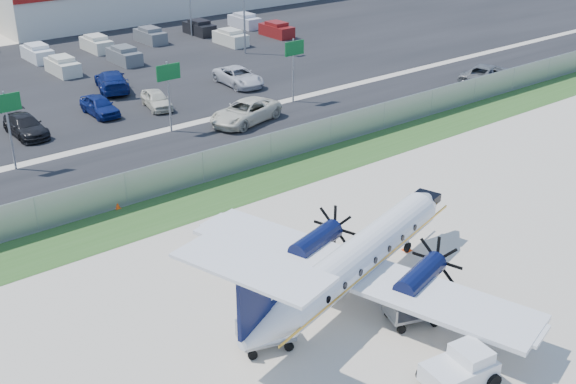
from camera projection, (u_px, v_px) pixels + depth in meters
ground at (370, 281)px, 32.74m from camera, size 170.00×170.00×0.00m
grass_verge at (223, 194)px, 41.27m from camera, size 170.00×4.00×0.02m
access_road at (162, 158)px, 46.25m from camera, size 170.00×8.00×0.02m
parking_lot at (39, 85)px, 61.18m from camera, size 170.00×32.00×0.02m
perimeter_fence at (203, 167)px, 42.28m from camera, size 120.00×0.06×1.99m
sign_left at (7, 114)px, 43.00m from camera, size 1.80×0.26×5.00m
sign_mid at (169, 82)px, 49.21m from camera, size 1.80×0.26×5.00m
sign_right at (294, 57)px, 55.42m from camera, size 1.80×0.26×5.00m
light_pole_ne at (244, 0)px, 68.85m from camera, size 0.90×0.35×9.09m
aircraft at (355, 259)px, 30.67m from camera, size 16.48×16.10×5.04m
pushback_tug at (462, 368)px, 26.10m from camera, size 2.79×2.18×1.40m
baggage_cart_near at (266, 335)px, 28.16m from camera, size 2.42×1.86×1.12m
baggage_cart_far at (412, 311)px, 29.66m from camera, size 2.47×1.95×1.13m
cone_nose at (407, 246)px, 35.22m from camera, size 0.40×0.40×0.56m
cone_starboard_wing at (117, 205)px, 39.48m from camera, size 0.32×0.32×0.46m
road_car_mid at (246, 123)px, 52.48m from camera, size 6.34×4.09×1.62m
road_car_east at (486, 84)px, 61.54m from camera, size 6.61×4.17×1.70m
parked_car_b at (27, 135)px, 50.05m from camera, size 2.01×4.84×1.40m
parked_car_c at (101, 115)px, 54.05m from camera, size 1.76×4.30×1.46m
parked_car_d at (157, 108)px, 55.55m from camera, size 2.39×4.29×1.38m
parked_car_e at (239, 85)px, 61.16m from camera, size 2.83×5.52×1.49m
parked_car_g at (113, 90)px, 59.78m from camera, size 3.97×6.17×1.66m
far_parking_rows at (18, 73)px, 64.74m from camera, size 56.00×10.00×1.60m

